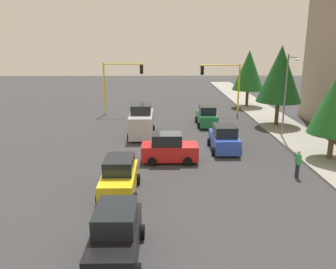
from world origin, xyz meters
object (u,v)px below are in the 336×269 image
object	(u,v)px
tree_roadside_far	(249,70)
tree_roadside_mid	(280,74)
traffic_signal_far_right	(120,78)
car_red	(169,149)
tree_roadside_near	(336,103)
car_black	(116,235)
car_blue	(224,139)
street_lamp_curbside	(288,87)
car_green	(207,116)
pedestrian_crossing	(298,163)
car_yellow	(119,177)
delivery_van_silver	(141,121)
traffic_signal_far_left	(223,79)

from	to	relation	value
tree_roadside_far	tree_roadside_mid	bearing A→B (deg)	2.86
traffic_signal_far_right	car_red	distance (m)	17.09
tree_roadside_near	car_black	size ratio (longest dim) A/B	1.48
traffic_signal_far_right	car_blue	distance (m)	16.76
street_lamp_curbside	tree_roadside_mid	distance (m)	4.51
car_blue	car_green	distance (m)	8.12
street_lamp_curbside	tree_roadside_near	bearing A→B (deg)	13.05
street_lamp_curbside	car_red	distance (m)	11.82
pedestrian_crossing	car_green	bearing A→B (deg)	-164.25
car_blue	car_yellow	xyz separation A→B (m)	(7.51, -6.96, -0.00)
street_lamp_curbside	pedestrian_crossing	bearing A→B (deg)	-13.72
tree_roadside_near	pedestrian_crossing	world-z (taller)	tree_roadside_near
car_black	tree_roadside_near	bearing A→B (deg)	129.12
traffic_signal_far_right	tree_roadside_mid	xyz separation A→B (m)	(6.00, 15.71, 0.97)
traffic_signal_far_right	street_lamp_curbside	xyz separation A→B (m)	(10.39, 14.91, 0.28)
tree_roadside_near	car_black	xyz separation A→B (m)	(10.84, -13.33, -3.15)
street_lamp_curbside	car_yellow	bearing A→B (deg)	-49.60
street_lamp_curbside	tree_roadside_near	world-z (taller)	street_lamp_curbside
car_green	delivery_van_silver	bearing A→B (deg)	-58.00
traffic_signal_far_right	street_lamp_curbside	size ratio (longest dim) A/B	0.82
tree_roadside_mid	pedestrian_crossing	world-z (taller)	tree_roadside_mid
street_lamp_curbside	car_red	size ratio (longest dim) A/B	1.83
traffic_signal_far_right	delivery_van_silver	world-z (taller)	traffic_signal_far_right
tree_roadside_mid	tree_roadside_near	distance (m)	10.06
car_green	pedestrian_crossing	bearing A→B (deg)	15.75
car_green	tree_roadside_near	bearing A→B (deg)	34.41
car_red	tree_roadside_mid	bearing A→B (deg)	133.30
traffic_signal_far_right	tree_roadside_near	xyz separation A→B (m)	(16.00, 16.21, -0.02)
car_black	tree_roadside_far	bearing A→B (deg)	158.21
tree_roadside_far	car_blue	distance (m)	18.92
tree_roadside_near	car_blue	size ratio (longest dim) A/B	1.56
tree_roadside_mid	car_green	world-z (taller)	tree_roadside_mid
delivery_van_silver	car_red	world-z (taller)	delivery_van_silver
tree_roadside_mid	car_yellow	xyz separation A→B (m)	(15.10, -13.38, -4.14)
tree_roadside_near	pedestrian_crossing	xyz separation A→B (m)	(2.99, -3.40, -3.14)
traffic_signal_far_left	tree_roadside_near	size ratio (longest dim) A/B	0.91
tree_roadside_far	delivery_van_silver	size ratio (longest dim) A/B	1.46
tree_roadside_far	tree_roadside_near	xyz separation A→B (m)	(20.00, 1.00, -0.55)
traffic_signal_far_left	traffic_signal_far_right	world-z (taller)	traffic_signal_far_right
street_lamp_curbside	tree_roadside_near	distance (m)	5.77
tree_roadside_mid	delivery_van_silver	size ratio (longest dim) A/B	1.60
car_red	pedestrian_crossing	distance (m)	8.27
car_yellow	tree_roadside_mid	bearing A→B (deg)	138.44
car_green	car_black	bearing A→B (deg)	-15.96
delivery_van_silver	car_red	distance (m)	7.06
tree_roadside_near	pedestrian_crossing	size ratio (longest dim) A/B	3.65
delivery_van_silver	car_green	world-z (taller)	delivery_van_silver
tree_roadside_near	street_lamp_curbside	bearing A→B (deg)	-166.95
traffic_signal_far_right	car_yellow	bearing A→B (deg)	6.29
tree_roadside_far	tree_roadside_near	bearing A→B (deg)	2.86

